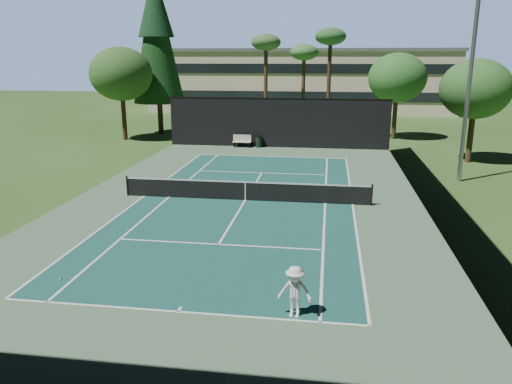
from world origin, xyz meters
TOP-DOWN VIEW (x-y plane):
  - ground at (0.00, 0.00)m, footprint 160.00×160.00m
  - apron_slab at (0.00, 0.00)m, footprint 18.00×32.00m
  - court_surface at (0.00, 0.00)m, footprint 10.97×23.77m
  - court_lines at (0.00, 0.00)m, footprint 11.07×23.87m
  - tennis_net at (0.00, 0.00)m, footprint 12.90×0.10m
  - fence at (0.00, 0.06)m, footprint 18.04×32.05m
  - player at (3.38, -11.63)m, footprint 1.07×0.70m
  - tennis_ball_a at (-4.52, -10.37)m, footprint 0.08×0.08m
  - tennis_ball_b at (-2.45, 3.43)m, footprint 0.06×0.06m
  - tennis_ball_c at (0.78, 3.21)m, footprint 0.06×0.06m
  - tennis_ball_d at (-3.79, 5.19)m, footprint 0.07×0.07m
  - park_bench at (-2.90, 15.63)m, footprint 1.50×0.45m
  - trash_bin at (-1.51, 15.74)m, footprint 0.56×0.56m
  - pine_tree at (-12.00, 22.00)m, footprint 4.80×4.80m
  - palm_a at (-2.00, 24.00)m, footprint 2.80×2.80m
  - palm_b at (1.50, 26.00)m, footprint 2.80×2.80m
  - palm_c at (4.00, 23.00)m, footprint 2.80×2.80m
  - decid_tree_a at (10.00, 22.00)m, footprint 5.12×5.12m
  - decid_tree_b at (14.00, 12.00)m, footprint 4.80×4.80m
  - decid_tree_c at (-14.00, 18.00)m, footprint 5.44×5.44m
  - campus_building at (0.00, 45.98)m, footprint 40.50×12.50m
  - light_pole at (12.00, 6.00)m, footprint 0.90×0.25m

SIDE VIEW (x-z plane):
  - ground at x=0.00m, z-range 0.00..0.00m
  - apron_slab at x=0.00m, z-range 0.00..0.01m
  - court_surface at x=0.00m, z-range 0.01..0.02m
  - court_lines at x=0.00m, z-range 0.02..0.02m
  - tennis_ball_c at x=0.78m, z-range 0.00..0.06m
  - tennis_ball_b at x=-2.45m, z-range 0.00..0.06m
  - tennis_ball_d at x=-3.79m, z-range 0.00..0.07m
  - tennis_ball_a at x=-4.52m, z-range 0.00..0.08m
  - trash_bin at x=-1.51m, z-range 0.01..0.95m
  - park_bench at x=-2.90m, z-range 0.03..1.06m
  - tennis_net at x=0.00m, z-range 0.01..1.11m
  - player at x=3.38m, z-range 0.00..1.55m
  - fence at x=0.00m, z-range -0.01..4.02m
  - campus_building at x=0.00m, z-range 0.06..8.36m
  - decid_tree_b at x=14.00m, z-range 1.51..8.65m
  - decid_tree_a at x=10.00m, z-range 1.61..9.23m
  - decid_tree_c at x=-14.00m, z-range 1.72..9.81m
  - light_pole at x=12.00m, z-range 0.35..12.57m
  - palm_b at x=1.50m, z-range 3.15..11.57m
  - palm_a at x=-2.00m, z-range 3.53..12.85m
  - palm_c at x=4.00m, z-range 3.72..13.49m
  - pine_tree at x=-12.00m, z-range 2.05..17.05m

